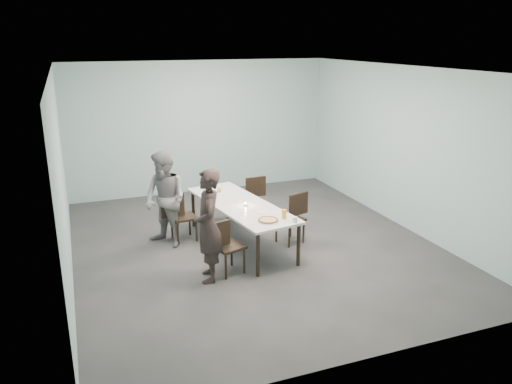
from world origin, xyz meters
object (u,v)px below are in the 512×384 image
object	(u,v)px
chair_near_left	(224,243)
chair_near_right	(294,214)
chair_far_right	(251,196)
water_tumbler	(295,220)
tealight	(246,205)
pizza	(268,220)
amber_tumbler	(219,190)
table	(241,207)
diner_far	(165,200)
chair_far_left	(179,214)
side_plate	(263,212)
beer_glass	(284,214)
diner_near	(208,226)

from	to	relation	value
chair_near_left	chair_near_right	xyz separation A→B (m)	(1.52, 0.80, 0.00)
chair_far_right	water_tumbler	world-z (taller)	chair_far_right
water_tumbler	tealight	world-z (taller)	water_tumbler
pizza	amber_tumbler	bearing A→B (deg)	98.90
table	diner_far	xyz separation A→B (m)	(-1.21, 0.43, 0.14)
water_tumbler	chair_far_left	bearing A→B (deg)	130.54
diner_far	side_plate	size ratio (longest dim) A/B	9.23
chair_near_left	chair_far_left	world-z (taller)	same
chair_far_left	diner_far	size ratio (longest dim) A/B	0.52
table	side_plate	bearing A→B (deg)	-71.01
diner_far	chair_far_right	bearing A→B (deg)	77.67
tealight	chair_near_right	bearing A→B (deg)	-3.75
diner_far	beer_glass	world-z (taller)	diner_far
chair_far_right	tealight	xyz separation A→B (m)	(-0.54, -1.23, 0.27)
chair_far_right	amber_tumbler	world-z (taller)	chair_far_right
chair_far_right	water_tumbler	distance (m)	2.27
chair_far_right	diner_near	bearing A→B (deg)	53.38
table	side_plate	distance (m)	0.59
chair_far_left	amber_tumbler	distance (m)	0.89
chair_near_left	diner_far	size ratio (longest dim) A/B	0.52
diner_near	table	bearing A→B (deg)	152.30
beer_glass	amber_tumbler	bearing A→B (deg)	107.70
chair_near_right	beer_glass	world-z (taller)	beer_glass
table	tealight	bearing A→B (deg)	-74.30
chair_near_right	diner_far	world-z (taller)	diner_far
table	chair_near_left	size ratio (longest dim) A/B	3.12
diner_far	water_tumbler	bearing A→B (deg)	14.27
table	amber_tumbler	distance (m)	0.79
chair_near_right	pizza	xyz separation A→B (m)	(-0.80, -0.77, 0.27)
diner_near	diner_far	distance (m)	1.54
amber_tumbler	chair_far_left	bearing A→B (deg)	-163.82
diner_far	tealight	size ratio (longest dim) A/B	29.68
tealight	chair_far_left	bearing A→B (deg)	146.07
diner_far	pizza	size ratio (longest dim) A/B	4.89
table	chair_far_right	size ratio (longest dim) A/B	3.12
chair_near_right	diner_far	xyz separation A→B (m)	(-2.13, 0.62, 0.33)
chair_far_right	chair_near_right	bearing A→B (deg)	101.66
tealight	amber_tumbler	world-z (taller)	amber_tumbler
chair_far_right	diner_far	xyz separation A→B (m)	(-1.79, -0.67, 0.33)
beer_glass	water_tumbler	world-z (taller)	beer_glass
chair_near_left	diner_near	distance (m)	0.44
chair_far_right	beer_glass	xyz separation A→B (m)	(-0.19, -2.04, 0.32)
chair_far_left	tealight	bearing A→B (deg)	-40.47
diner_near	amber_tumbler	size ratio (longest dim) A/B	21.30
water_tumbler	tealight	distance (m)	1.11
table	amber_tumbler	size ratio (longest dim) A/B	33.91
diner_near	pizza	xyz separation A→B (m)	(0.99, 0.11, -0.08)
chair_near_left	tealight	size ratio (longest dim) A/B	15.54
diner_near	beer_glass	distance (m)	1.27
pizza	amber_tumbler	distance (m)	1.76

